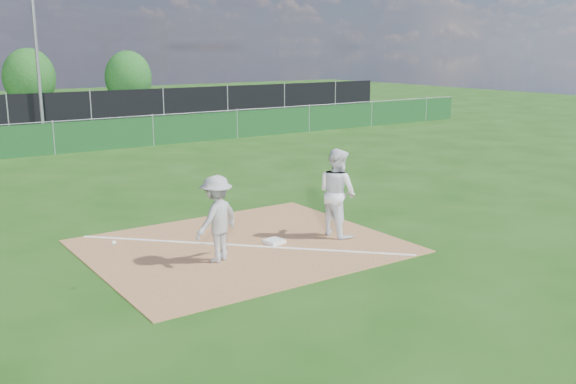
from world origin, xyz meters
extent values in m
plane|color=#17400D|center=(0.00, 10.00, 0.00)|extent=(90.00, 90.00, 0.00)
cube|color=#93633B|center=(0.00, 1.00, 0.01)|extent=(6.00, 5.00, 0.02)
cube|color=white|center=(0.00, 1.00, 0.03)|extent=(5.01, 5.01, 0.01)
cube|color=#0F3816|center=(0.00, 15.00, 0.60)|extent=(44.00, 0.05, 1.20)
cube|color=black|center=(0.00, 23.00, 0.90)|extent=(46.00, 0.04, 1.80)
cylinder|color=slate|center=(1.50, 22.70, 4.00)|extent=(0.16, 0.16, 8.00)
cube|color=white|center=(0.63, 0.77, 0.06)|extent=(0.41, 0.41, 0.08)
imported|color=#A5A5A8|center=(-0.86, 0.46, 0.84)|extent=(1.22, 0.97, 1.65)
sphere|color=white|center=(-2.94, 0.20, 0.80)|extent=(0.08, 0.08, 0.08)
imported|color=white|center=(2.09, 0.53, 0.95)|extent=(0.77, 0.97, 1.91)
imported|color=black|center=(5.64, 28.28, 0.61)|extent=(4.49, 3.07, 1.21)
cylinder|color=#382316|center=(3.78, 34.70, 0.56)|extent=(0.24, 0.24, 1.11)
ellipsoid|color=#164A15|center=(3.78, 34.70, 2.04)|extent=(3.33, 3.33, 3.83)
cylinder|color=#382316|center=(10.00, 33.34, 0.53)|extent=(0.24, 0.24, 1.06)
ellipsoid|color=#154C16|center=(10.00, 33.34, 1.94)|extent=(3.18, 3.18, 3.66)
camera|label=1|loc=(-6.35, -9.88, 3.99)|focal=40.00mm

